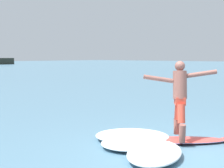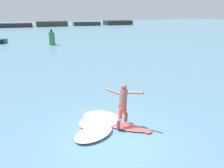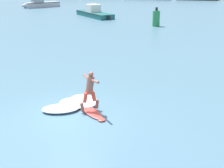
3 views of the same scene
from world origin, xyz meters
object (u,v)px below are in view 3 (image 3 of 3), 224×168
object	(u,v)px
fishing_boat_near_jetty	(94,13)
small_boat_offshore	(40,4)
surfer	(90,88)
surfboard	(90,111)
channel_marker_buoy	(156,18)

from	to	relation	value
fishing_boat_near_jetty	small_boat_offshore	world-z (taller)	small_boat_offshore
surfer	fishing_boat_near_jetty	world-z (taller)	fishing_boat_near_jetty
surfboard	surfer	world-z (taller)	surfer
surfer	channel_marker_buoy	world-z (taller)	channel_marker_buoy
surfboard	channel_marker_buoy	bearing A→B (deg)	88.46
surfer	fishing_boat_near_jetty	distance (m)	29.97
surfboard	small_boat_offshore	xyz separation A→B (m)	(-20.04, 38.52, 0.57)
surfer	small_boat_offshore	bearing A→B (deg)	117.52
fishing_boat_near_jetty	channel_marker_buoy	size ratio (longest dim) A/B	3.46
surfboard	fishing_boat_near_jetty	bearing A→B (deg)	105.52
surfboard	channel_marker_buoy	distance (m)	22.72
surfboard	fishing_boat_near_jetty	distance (m)	30.02
small_boat_offshore	channel_marker_buoy	bearing A→B (deg)	-37.46
surfer	small_boat_offshore	distance (m)	43.38
fishing_boat_near_jetty	channel_marker_buoy	xyz separation A→B (m)	(8.64, -6.23, 0.35)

